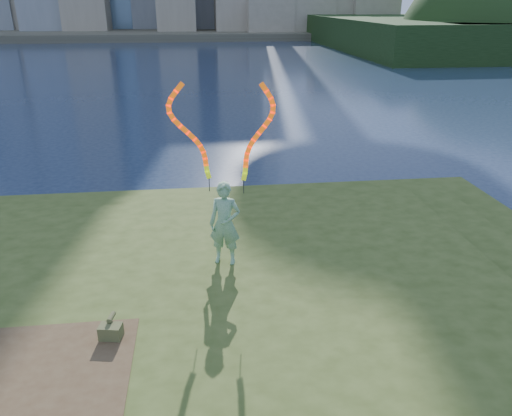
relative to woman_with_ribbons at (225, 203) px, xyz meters
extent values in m
plane|color=#192640|center=(-1.13, -0.30, -2.19)|extent=(320.00, 320.00, 0.00)
cube|color=#39481A|center=(-1.13, -2.80, -2.04)|extent=(20.00, 18.00, 0.30)
cube|color=#39481A|center=(-1.13, -2.50, -1.79)|extent=(17.00, 15.00, 0.30)
cube|color=#39481A|center=(-1.13, -2.30, -1.54)|extent=(14.00, 12.00, 0.30)
cube|color=#47331E|center=(-3.33, -3.50, -1.38)|extent=(3.20, 3.00, 0.02)
cube|color=#494435|center=(-1.13, 94.70, -1.59)|extent=(320.00, 40.00, 1.20)
imported|color=#1E682F|center=(-0.01, -0.02, -0.46)|extent=(0.78, 0.62, 1.86)
cylinder|color=black|center=(-0.31, 0.19, 0.37)|extent=(0.02, 0.02, 0.30)
cylinder|color=black|center=(0.40, -0.02, 0.37)|extent=(0.02, 0.02, 0.30)
cube|color=#424825|center=(-2.14, -2.52, -1.26)|extent=(0.42, 0.32, 0.27)
cylinder|color=#424825|center=(-2.14, -2.34, -1.08)|extent=(0.13, 0.26, 0.09)
camera|label=1|loc=(-0.52, -9.82, 3.98)|focal=35.00mm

